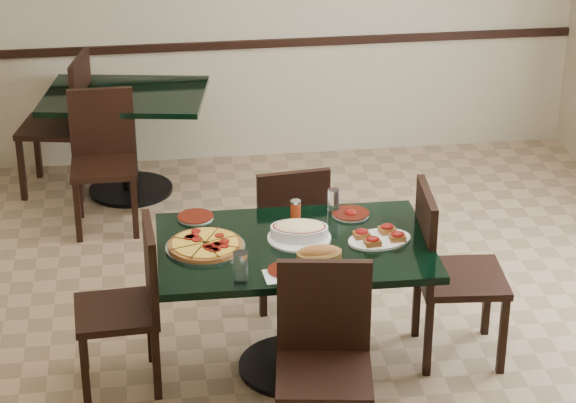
{
  "coord_description": "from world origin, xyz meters",
  "views": [
    {
      "loc": [
        -0.82,
        -5.3,
        3.34
      ],
      "look_at": [
        -0.08,
        0.0,
        0.87
      ],
      "focal_mm": 70.0,
      "sensor_mm": 36.0,
      "label": 1
    }
  ],
  "objects": [
    {
      "name": "water_glass_a",
      "position": [
        0.18,
        0.07,
        0.82
      ],
      "size": [
        0.06,
        0.06,
        0.14
      ],
      "primitive_type": "cylinder",
      "color": "white",
      "rests_on": "main_table"
    },
    {
      "name": "room_shell",
      "position": [
        1.02,
        1.73,
        1.17
      ],
      "size": [
        5.5,
        5.5,
        5.5
      ],
      "color": "white",
      "rests_on": "floor"
    },
    {
      "name": "back_chair_left",
      "position": [
        -1.33,
        2.29,
        0.56
      ],
      "size": [
        0.55,
        0.55,
        1.0
      ],
      "rotation": [
        0.0,
        0.0,
        -1.78
      ],
      "color": "black",
      "rests_on": "floor"
    },
    {
      "name": "napkin_setting",
      "position": [
        -0.2,
        -0.6,
        0.75
      ],
      "size": [
        0.16,
        0.16,
        0.01
      ],
      "rotation": [
        0.0,
        0.0,
        0.06
      ],
      "color": "white",
      "rests_on": "main_table"
    },
    {
      "name": "chair_near",
      "position": [
        -0.04,
        -0.94,
        0.53
      ],
      "size": [
        0.5,
        0.5,
        0.94
      ],
      "rotation": [
        0.0,
        0.0,
        -0.15
      ],
      "color": "black",
      "rests_on": "floor"
    },
    {
      "name": "bread_basket",
      "position": [
        0.01,
        -0.48,
        0.79
      ],
      "size": [
        0.24,
        0.18,
        0.1
      ],
      "rotation": [
        0.0,
        0.0,
        0.1
      ],
      "color": "brown",
      "rests_on": "main_table"
    },
    {
      "name": "chair_far",
      "position": [
        -0.01,
        0.43,
        0.5
      ],
      "size": [
        0.46,
        0.46,
        0.89
      ],
      "rotation": [
        0.0,
        0.0,
        3.25
      ],
      "color": "black",
      "rests_on": "floor"
    },
    {
      "name": "pepperoni_pizza",
      "position": [
        -0.53,
        -0.25,
        0.77
      ],
      "size": [
        0.4,
        0.4,
        0.04
      ],
      "rotation": [
        0.0,
        0.0,
        0.31
      ],
      "color": "#B3B4BB",
      "rests_on": "main_table"
    },
    {
      "name": "main_table",
      "position": [
        -0.08,
        -0.26,
        0.57
      ],
      "size": [
        1.4,
        0.92,
        0.75
      ],
      "rotation": [
        0.0,
        0.0,
        -0.01
      ],
      "color": "black",
      "rests_on": "floor"
    },
    {
      "name": "floor",
      "position": [
        0.0,
        0.0,
        0.0
      ],
      "size": [
        5.5,
        5.5,
        0.0
      ],
      "primitive_type": "plane",
      "color": "#8F7352",
      "rests_on": "ground"
    },
    {
      "name": "chair_right",
      "position": [
        0.73,
        -0.23,
        0.55
      ],
      "size": [
        0.49,
        0.49,
        0.98
      ],
      "rotation": [
        0.0,
        0.0,
        1.48
      ],
      "color": "black",
      "rests_on": "floor"
    },
    {
      "name": "water_glass_b",
      "position": [
        -0.39,
        -0.63,
        0.83
      ],
      "size": [
        0.07,
        0.07,
        0.16
      ],
      "primitive_type": "cylinder",
      "color": "white",
      "rests_on": "main_table"
    },
    {
      "name": "side_plate_near",
      "position": [
        -0.16,
        -0.56,
        0.76
      ],
      "size": [
        0.18,
        0.18,
        0.02
      ],
      "rotation": [
        0.0,
        0.0,
        0.25
      ],
      "color": "white",
      "rests_on": "main_table"
    },
    {
      "name": "side_plate_far_l",
      "position": [
        -0.56,
        0.11,
        0.76
      ],
      "size": [
        0.19,
        0.19,
        0.02
      ],
      "rotation": [
        0.0,
        0.0,
        0.31
      ],
      "color": "white",
      "rests_on": "main_table"
    },
    {
      "name": "bruschetta_platter",
      "position": [
        0.35,
        -0.29,
        0.77
      ],
      "size": [
        0.38,
        0.3,
        0.05
      ],
      "rotation": [
        0.0,
        0.0,
        0.23
      ],
      "color": "white",
      "rests_on": "main_table"
    },
    {
      "name": "pepper_shaker",
      "position": [
        -0.03,
        0.05,
        0.8
      ],
      "size": [
        0.06,
        0.06,
        0.1
      ],
      "color": "#B13A12",
      "rests_on": "main_table"
    },
    {
      "name": "chair_left",
      "position": [
        -0.92,
        -0.26,
        0.5
      ],
      "size": [
        0.44,
        0.44,
        0.89
      ],
      "rotation": [
        0.0,
        0.0,
        -1.52
      ],
      "color": "black",
      "rests_on": "floor"
    },
    {
      "name": "side_plate_far_r",
      "position": [
        0.27,
        0.03,
        0.76
      ],
      "size": [
        0.2,
        0.2,
        0.03
      ],
      "rotation": [
        0.0,
        0.0,
        -0.31
      ],
      "color": "white",
      "rests_on": "main_table"
    },
    {
      "name": "lasagna_casserole",
      "position": [
        -0.05,
        -0.21,
        0.8
      ],
      "size": [
        0.33,
        0.33,
        0.09
      ],
      "rotation": [
        0.0,
        0.0,
        -0.16
      ],
      "color": "white",
      "rests_on": "main_table"
    },
    {
      "name": "back_chair_near",
      "position": [
        -1.08,
        1.7,
        0.52
      ],
      "size": [
        0.43,
        0.43,
        0.92
      ],
      "rotation": [
        0.0,
        0.0,
        0.0
      ],
      "color": "black",
      "rests_on": "floor"
    },
    {
      "name": "back_table",
      "position": [
        -0.92,
        2.19,
        0.52
      ],
      "size": [
        1.23,
        0.98,
        0.75
      ],
      "rotation": [
        0.0,
        0.0,
        -0.17
      ],
      "color": "black",
      "rests_on": "floor"
    }
  ]
}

